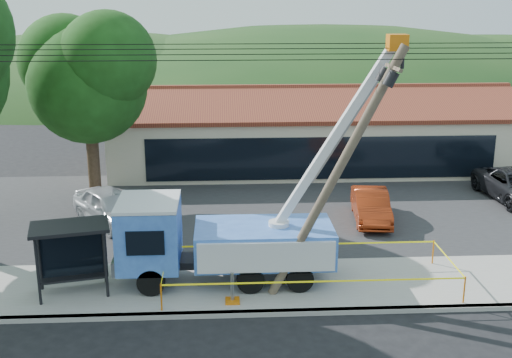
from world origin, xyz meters
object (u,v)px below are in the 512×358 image
object	(u,v)px
car_silver	(112,226)
car_red	(370,222)
leaning_pole	(342,162)
utility_truck	(219,237)
bus_shelter	(71,242)

from	to	relation	value
car_silver	car_red	xyz separation A→B (m)	(11.14, -0.17, 0.00)
leaning_pole	car_red	xyz separation A→B (m)	(2.66, 6.86, -4.54)
utility_truck	car_red	bearing A→B (deg)	41.28
utility_truck	bus_shelter	xyz separation A→B (m)	(-4.76, -0.62, 0.18)
leaning_pole	car_red	world-z (taller)	leaning_pole
leaning_pole	bus_shelter	bearing A→B (deg)	176.58
car_red	leaning_pole	bearing A→B (deg)	-105.12
car_silver	utility_truck	bearing A→B (deg)	-87.97
car_red	car_silver	bearing A→B (deg)	-174.82
bus_shelter	leaning_pole	bearing A→B (deg)	-16.01
bus_shelter	car_silver	bearing A→B (deg)	76.10
bus_shelter	car_silver	distance (m)	6.78
leaning_pole	bus_shelter	distance (m)	9.05
bus_shelter	car_red	distance (m)	13.08
car_silver	bus_shelter	bearing A→B (deg)	-127.29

